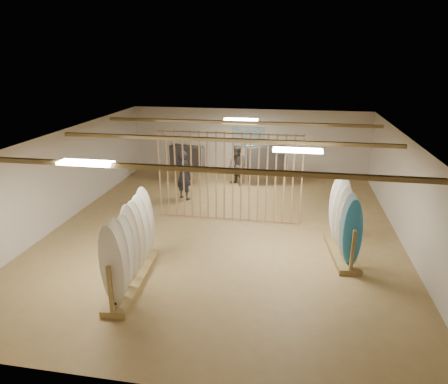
% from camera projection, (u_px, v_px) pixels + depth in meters
% --- Properties ---
extents(floor, '(12.00, 12.00, 0.00)m').
position_uv_depth(floor, '(224.00, 230.00, 11.87)').
color(floor, '#9D7E4C').
rests_on(floor, ground).
extents(ceiling, '(12.00, 12.00, 0.00)m').
position_uv_depth(ceiling, '(224.00, 137.00, 10.95)').
color(ceiling, gray).
rests_on(ceiling, ground).
extents(wall_back, '(12.00, 0.00, 12.00)m').
position_uv_depth(wall_back, '(248.00, 142.00, 17.00)').
color(wall_back, beige).
rests_on(wall_back, ground).
extents(wall_front, '(12.00, 0.00, 12.00)m').
position_uv_depth(wall_front, '(153.00, 311.00, 5.83)').
color(wall_front, beige).
rests_on(wall_front, ground).
extents(wall_left, '(0.00, 12.00, 12.00)m').
position_uv_depth(wall_left, '(64.00, 177.00, 12.23)').
color(wall_left, beige).
rests_on(wall_left, ground).
extents(wall_right, '(0.00, 12.00, 12.00)m').
position_uv_depth(wall_right, '(409.00, 196.00, 10.59)').
color(wall_right, beige).
rests_on(wall_right, ground).
extents(ceiling_slats, '(9.50, 6.12, 0.10)m').
position_uv_depth(ceiling_slats, '(224.00, 140.00, 10.98)').
color(ceiling_slats, olive).
rests_on(ceiling_slats, ground).
extents(light_panels, '(1.20, 0.35, 0.06)m').
position_uv_depth(light_panels, '(224.00, 139.00, 10.97)').
color(light_panels, white).
rests_on(light_panels, ground).
extents(bamboo_partition, '(4.45, 0.05, 2.78)m').
position_uv_depth(bamboo_partition, '(229.00, 177.00, 12.16)').
color(bamboo_partition, '#A97A52').
rests_on(bamboo_partition, ground).
extents(poster, '(1.40, 0.03, 0.90)m').
position_uv_depth(poster, '(248.00, 138.00, 16.91)').
color(poster, teal).
rests_on(poster, ground).
extents(rack_left, '(0.75, 2.77, 1.92)m').
position_uv_depth(rack_left, '(131.00, 256.00, 8.96)').
color(rack_left, olive).
rests_on(rack_left, floor).
extents(rack_right, '(0.77, 2.08, 1.94)m').
position_uv_depth(rack_right, '(343.00, 232.00, 10.15)').
color(rack_right, olive).
rests_on(rack_right, floor).
extents(clothing_rack_a, '(1.48, 0.71, 1.63)m').
position_uv_depth(clothing_rack_a, '(187.00, 158.00, 15.86)').
color(clothing_rack_a, silver).
rests_on(clothing_rack_a, floor).
extents(clothing_rack_b, '(1.52, 0.76, 1.68)m').
position_uv_depth(clothing_rack_b, '(266.00, 159.00, 15.56)').
color(clothing_rack_b, silver).
rests_on(clothing_rack_b, floor).
extents(shopper_a, '(0.89, 0.80, 2.03)m').
position_uv_depth(shopper_a, '(184.00, 172.00, 14.11)').
color(shopper_a, '#222329').
rests_on(shopper_a, floor).
extents(shopper_b, '(1.12, 1.10, 1.83)m').
position_uv_depth(shopper_b, '(237.00, 163.00, 15.62)').
color(shopper_b, '#322C27').
rests_on(shopper_b, floor).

